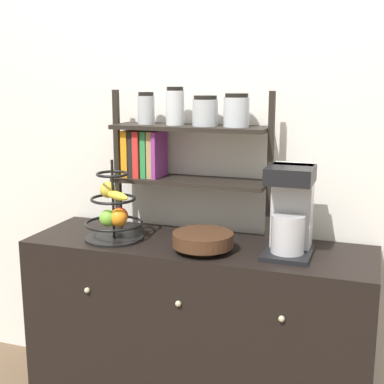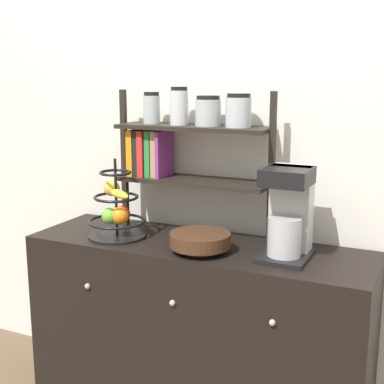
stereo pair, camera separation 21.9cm
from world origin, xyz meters
The scene contains 6 objects.
wall_back centered at (0.00, 0.49, 1.30)m, with size 7.00×0.05×2.60m, color silver.
sideboard centered at (0.00, 0.22, 0.39)m, with size 1.45×0.46×0.79m.
coffee_maker centered at (0.38, 0.23, 0.96)m, with size 0.18×0.24×0.35m.
fruit_stand centered at (-0.35, 0.16, 0.90)m, with size 0.25×0.25×0.34m.
wooden_bowl centered at (0.05, 0.13, 0.83)m, with size 0.24×0.24×0.08m.
shelf_hutch centered at (-0.13, 0.35, 1.20)m, with size 0.73×0.20×0.64m.
Camera 1 is at (0.69, -1.80, 1.47)m, focal length 50.00 mm.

